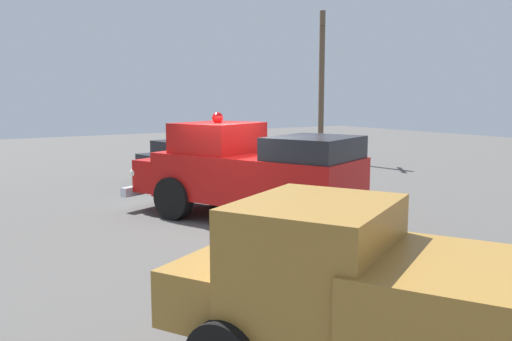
% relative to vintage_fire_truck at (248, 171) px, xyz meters
% --- Properties ---
extents(ground_plane, '(60.00, 60.00, 0.00)m').
position_rel_vintage_fire_truck_xyz_m(ground_plane, '(0.47, -0.46, -1.20)').
color(ground_plane, '#514F4C').
extents(vintage_fire_truck, '(6.33, 4.31, 2.59)m').
position_rel_vintage_fire_truck_xyz_m(vintage_fire_truck, '(0.00, 0.00, 0.00)').
color(vintage_fire_truck, black).
rests_on(vintage_fire_truck, ground).
extents(classic_hot_rod, '(4.57, 2.43, 1.46)m').
position_rel_vintage_fire_truck_xyz_m(classic_hot_rod, '(-5.43, 1.15, -0.45)').
color(classic_hot_rod, black).
rests_on(classic_hot_rod, ground).
extents(parked_pickup, '(5.09, 3.83, 1.90)m').
position_rel_vintage_fire_truck_xyz_m(parked_pickup, '(7.30, -2.89, -0.21)').
color(parked_pickup, black).
rests_on(parked_pickup, ground).
extents(lawn_chair_near_truck, '(0.60, 0.59, 1.02)m').
position_rel_vintage_fire_truck_xyz_m(lawn_chair_near_truck, '(-0.06, 3.34, -0.61)').
color(lawn_chair_near_truck, '#B7BABF').
rests_on(lawn_chair_near_truck, ground).
extents(lawn_chair_by_car, '(0.69, 0.69, 1.02)m').
position_rel_vintage_fire_truck_xyz_m(lawn_chair_by_car, '(-3.85, 3.68, -0.61)').
color(lawn_chair_by_car, '#B7BABF').
rests_on(lawn_chair_by_car, ground).
extents(spectator_seated, '(0.48, 0.60, 1.29)m').
position_rel_vintage_fire_truck_xyz_m(spectator_seated, '(-0.03, 3.21, -0.50)').
color(spectator_seated, '#383842').
rests_on(spectator_seated, ground).
extents(utility_pole, '(1.38, 1.19, 6.77)m').
position_rel_vintage_fire_truck_xyz_m(utility_pole, '(-8.33, 9.30, 2.33)').
color(utility_pole, brown).
rests_on(utility_pole, ground).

